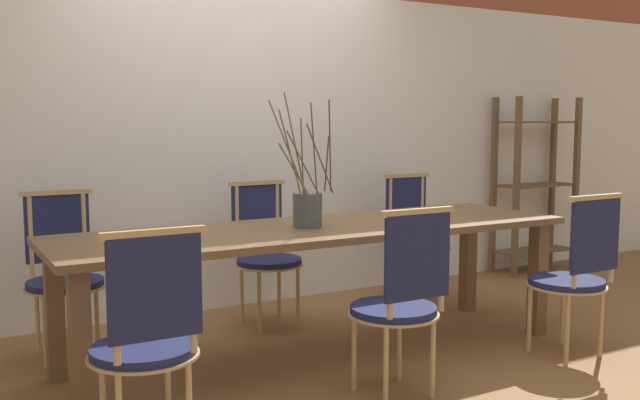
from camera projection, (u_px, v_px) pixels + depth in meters
ground_plane at (320, 354)px, 4.16m from camera, size 16.00×16.00×0.00m
wall_rear at (231, 86)px, 5.09m from camera, size 12.00×0.06×3.20m
dining_table at (320, 241)px, 4.08m from camera, size 3.02×0.87×0.76m
chair_near_leftend at (147, 337)px, 2.85m from camera, size 0.45×0.45×0.95m
chair_near_left at (400, 298)px, 3.46m from camera, size 0.45×0.45×0.95m
chair_near_center at (574, 272)px, 4.06m from camera, size 0.45×0.45×0.95m
chair_far_leftend at (63, 270)px, 4.12m from camera, size 0.45×0.45×0.95m
chair_far_left at (266, 250)px, 4.75m from camera, size 0.45×0.45×0.95m
chair_far_center at (416, 235)px, 5.37m from camera, size 0.45×0.45×0.95m
vase_centerpiece at (307, 207)px, 4.02m from camera, size 0.37×0.30×0.76m
book_stack at (424, 217)px, 4.40m from camera, size 0.22×0.22×0.01m
shelving_rack at (535, 186)px, 6.37m from camera, size 0.78×0.32×1.56m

